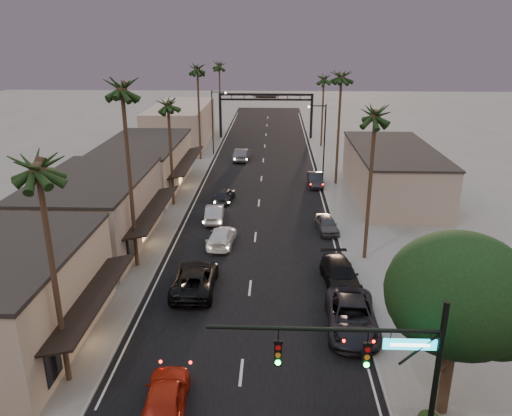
# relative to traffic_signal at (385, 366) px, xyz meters

# --- Properties ---
(ground) EXTENTS (200.00, 200.00, 0.00)m
(ground) POSITION_rel_traffic_signal_xyz_m (-5.69, 36.00, -5.08)
(ground) COLOR slate
(ground) RESTS_ON ground
(road) EXTENTS (14.00, 120.00, 0.02)m
(road) POSITION_rel_traffic_signal_xyz_m (-5.69, 41.00, -5.08)
(road) COLOR black
(road) RESTS_ON ground
(sidewalk_left) EXTENTS (5.00, 92.00, 0.12)m
(sidewalk_left) POSITION_rel_traffic_signal_xyz_m (-15.19, 48.00, -5.02)
(sidewalk_left) COLOR slate
(sidewalk_left) RESTS_ON ground
(sidewalk_right) EXTENTS (5.00, 92.00, 0.12)m
(sidewalk_right) POSITION_rel_traffic_signal_xyz_m (3.81, 48.00, -5.02)
(sidewalk_right) COLOR slate
(sidewalk_right) RESTS_ON ground
(storefront_near) EXTENTS (8.00, 12.00, 5.50)m
(storefront_near) POSITION_rel_traffic_signal_xyz_m (-18.69, 8.00, -2.33)
(storefront_near) COLOR tan
(storefront_near) RESTS_ON ground
(storefront_mid) EXTENTS (8.00, 14.00, 5.50)m
(storefront_mid) POSITION_rel_traffic_signal_xyz_m (-18.69, 22.00, -2.33)
(storefront_mid) COLOR #A19081
(storefront_mid) RESTS_ON ground
(storefront_far) EXTENTS (8.00, 16.00, 5.00)m
(storefront_far) POSITION_rel_traffic_signal_xyz_m (-18.69, 38.00, -2.58)
(storefront_far) COLOR tan
(storefront_far) RESTS_ON ground
(storefront_dist) EXTENTS (8.00, 20.00, 6.00)m
(storefront_dist) POSITION_rel_traffic_signal_xyz_m (-18.69, 61.00, -2.08)
(storefront_dist) COLOR #A19081
(storefront_dist) RESTS_ON ground
(building_right) EXTENTS (8.00, 18.00, 5.00)m
(building_right) POSITION_rel_traffic_signal_xyz_m (8.31, 36.00, -2.58)
(building_right) COLOR #A19081
(building_right) RESTS_ON ground
(traffic_signal) EXTENTS (8.51, 0.22, 7.80)m
(traffic_signal) POSITION_rel_traffic_signal_xyz_m (0.00, 0.00, 0.00)
(traffic_signal) COLOR black
(traffic_signal) RESTS_ON ground
(corner_tree) EXTENTS (6.20, 6.20, 8.80)m
(corner_tree) POSITION_rel_traffic_signal_xyz_m (3.79, 3.45, 0.90)
(corner_tree) COLOR #38281C
(corner_tree) RESTS_ON ground
(arch) EXTENTS (15.20, 0.40, 7.27)m
(arch) POSITION_rel_traffic_signal_xyz_m (-5.69, 66.00, 0.45)
(arch) COLOR black
(arch) RESTS_ON ground
(streetlight_right) EXTENTS (2.13, 0.30, 9.00)m
(streetlight_right) POSITION_rel_traffic_signal_xyz_m (1.23, 41.00, 0.25)
(streetlight_right) COLOR black
(streetlight_right) RESTS_ON ground
(streetlight_left) EXTENTS (2.13, 0.30, 9.00)m
(streetlight_left) POSITION_rel_traffic_signal_xyz_m (-12.61, 54.00, 0.25)
(streetlight_left) COLOR black
(streetlight_left) RESTS_ON ground
(palm_la) EXTENTS (3.20, 3.20, 13.20)m
(palm_la) POSITION_rel_traffic_signal_xyz_m (-14.29, 5.00, 6.36)
(palm_la) COLOR #38281C
(palm_la) RESTS_ON ground
(palm_lb) EXTENTS (3.20, 3.20, 15.20)m
(palm_lb) POSITION_rel_traffic_signal_xyz_m (-14.29, 18.00, 8.30)
(palm_lb) COLOR #38281C
(palm_lb) RESTS_ON ground
(palm_lc) EXTENTS (3.20, 3.20, 12.20)m
(palm_lc) POSITION_rel_traffic_signal_xyz_m (-14.29, 32.00, 5.39)
(palm_lc) COLOR #38281C
(palm_lc) RESTS_ON ground
(palm_ld) EXTENTS (3.20, 3.20, 14.20)m
(palm_ld) POSITION_rel_traffic_signal_xyz_m (-14.29, 51.00, 7.33)
(palm_ld) COLOR #38281C
(palm_ld) RESTS_ON ground
(palm_ra) EXTENTS (3.20, 3.20, 13.20)m
(palm_ra) POSITION_rel_traffic_signal_xyz_m (2.91, 20.00, 6.36)
(palm_ra) COLOR #38281C
(palm_ra) RESTS_ON ground
(palm_rb) EXTENTS (3.20, 3.20, 14.20)m
(palm_rb) POSITION_rel_traffic_signal_xyz_m (2.91, 40.00, 7.33)
(palm_rb) COLOR #38281C
(palm_rb) RESTS_ON ground
(palm_rc) EXTENTS (3.20, 3.20, 12.20)m
(palm_rc) POSITION_rel_traffic_signal_xyz_m (2.91, 60.00, 5.39)
(palm_rc) COLOR #38281C
(palm_rc) RESTS_ON ground
(palm_far) EXTENTS (3.20, 3.20, 13.20)m
(palm_far) POSITION_rel_traffic_signal_xyz_m (-13.99, 74.00, 6.36)
(palm_far) COLOR #38281C
(palm_far) RESTS_ON ground
(oncoming_red) EXTENTS (2.31, 4.98, 1.65)m
(oncoming_red) POSITION_rel_traffic_signal_xyz_m (-8.96, 3.00, -4.26)
(oncoming_red) COLOR #A01D0B
(oncoming_red) RESTS_ON ground
(oncoming_pickup) EXTENTS (2.82, 6.03, 1.67)m
(oncoming_pickup) POSITION_rel_traffic_signal_xyz_m (-9.40, 14.61, -4.25)
(oncoming_pickup) COLOR black
(oncoming_pickup) RESTS_ON ground
(oncoming_silver) EXTENTS (1.88, 4.68, 1.51)m
(oncoming_silver) POSITION_rel_traffic_signal_xyz_m (-9.62, 27.80, -4.33)
(oncoming_silver) COLOR #929397
(oncoming_silver) RESTS_ON ground
(oncoming_white) EXTENTS (2.35, 5.01, 1.41)m
(oncoming_white) POSITION_rel_traffic_signal_xyz_m (-8.39, 22.30, -4.37)
(oncoming_white) COLOR silver
(oncoming_white) RESTS_ON ground
(oncoming_dgrey) EXTENTS (2.23, 4.40, 1.44)m
(oncoming_dgrey) POSITION_rel_traffic_signal_xyz_m (-9.32, 33.30, -4.36)
(oncoming_dgrey) COLOR black
(oncoming_dgrey) RESTS_ON ground
(oncoming_grey_far) EXTENTS (2.13, 5.17, 1.66)m
(oncoming_grey_far) POSITION_rel_traffic_signal_xyz_m (-8.61, 50.96, -4.25)
(oncoming_grey_far) COLOR #4F4E53
(oncoming_grey_far) RESTS_ON ground
(curbside_near) EXTENTS (3.17, 6.37, 1.73)m
(curbside_near) POSITION_rel_traffic_signal_xyz_m (0.51, 10.18, -4.21)
(curbside_near) COLOR black
(curbside_near) RESTS_ON ground
(curbside_black) EXTENTS (2.69, 5.69, 1.60)m
(curbside_black) POSITION_rel_traffic_signal_xyz_m (0.51, 15.68, -4.28)
(curbside_black) COLOR black
(curbside_black) RESTS_ON ground
(curbside_grey) EXTENTS (2.13, 4.26, 1.39)m
(curbside_grey) POSITION_rel_traffic_signal_xyz_m (0.51, 25.52, -4.39)
(curbside_grey) COLOR #434348
(curbside_grey) RESTS_ON ground
(curbside_far) EXTENTS (1.62, 4.50, 1.48)m
(curbside_far) POSITION_rel_traffic_signal_xyz_m (0.51, 39.34, -4.34)
(curbside_far) COLOR black
(curbside_far) RESTS_ON ground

